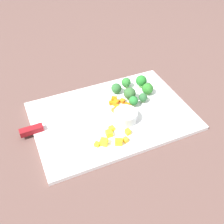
{
  "coord_description": "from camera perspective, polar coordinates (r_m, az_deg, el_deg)",
  "views": [
    {
      "loc": [
        0.24,
        0.56,
        0.57
      ],
      "look_at": [
        0.0,
        0.0,
        0.02
      ],
      "focal_mm": 43.06,
      "sensor_mm": 36.0,
      "label": 1
    }
  ],
  "objects": [
    {
      "name": "pepper_dice_6",
      "position": [
        0.76,
        -0.63,
        -4.55
      ],
      "size": [
        0.02,
        0.02,
        0.02
      ],
      "primitive_type": "cube",
      "rotation": [
        0.0,
        0.0,
        3.07
      ],
      "color": "yellow",
      "rests_on": "cutting_board"
    },
    {
      "name": "broccoli_floret_2",
      "position": [
        0.86,
        3.77,
        3.94
      ],
      "size": [
        0.04,
        0.04,
        0.05
      ],
      "color": "#86B162",
      "rests_on": "cutting_board"
    },
    {
      "name": "broccoli_floret_5",
      "position": [
        0.92,
        6.23,
        6.58
      ],
      "size": [
        0.04,
        0.04,
        0.05
      ],
      "color": "#81C064",
      "rests_on": "cutting_board"
    },
    {
      "name": "pepper_dice_1",
      "position": [
        0.73,
        -3.21,
        -6.85
      ],
      "size": [
        0.02,
        0.02,
        0.01
      ],
      "primitive_type": "cube",
      "rotation": [
        0.0,
        0.0,
        2.3
      ],
      "color": "yellow",
      "rests_on": "cutting_board"
    },
    {
      "name": "ground_plane",
      "position": [
        0.83,
        -0.0,
        -1.12
      ],
      "size": [
        4.0,
        4.0,
        0.0
      ],
      "primitive_type": "plane",
      "color": "brown"
    },
    {
      "name": "broccoli_floret_6",
      "position": [
        0.84,
        4.59,
        2.37
      ],
      "size": [
        0.03,
        0.03,
        0.04
      ],
      "color": "#93AF5F",
      "rests_on": "cutting_board"
    },
    {
      "name": "prep_bowl",
      "position": [
        0.8,
        2.91,
        -0.84
      ],
      "size": [
        0.07,
        0.07,
        0.03
      ],
      "primitive_type": "cylinder",
      "color": "#B8BFBE",
      "rests_on": "cutting_board"
    },
    {
      "name": "chef_knife",
      "position": [
        0.81,
        -10.78,
        -2.07
      ],
      "size": [
        0.35,
        0.03,
        0.02
      ],
      "rotation": [
        0.0,
        0.0,
        3.17
      ],
      "color": "silver",
      "rests_on": "cutting_board"
    },
    {
      "name": "cutting_board",
      "position": [
        0.83,
        -0.0,
        -0.82
      ],
      "size": [
        0.48,
        0.33,
        0.01
      ],
      "primitive_type": "cube",
      "color": "white",
      "rests_on": "ground_plane"
    },
    {
      "name": "pepper_dice_3",
      "position": [
        0.76,
        3.39,
        -4.22
      ],
      "size": [
        0.01,
        0.02,
        0.01
      ],
      "primitive_type": "cube",
      "rotation": [
        0.0,
        0.0,
        0.13
      ],
      "color": "yellow",
      "rests_on": "cutting_board"
    },
    {
      "name": "pepper_dice_4",
      "position": [
        0.74,
        2.92,
        -5.92
      ],
      "size": [
        0.02,
        0.02,
        0.01
      ],
      "primitive_type": "cube",
      "rotation": [
        0.0,
        0.0,
        1.87
      ],
      "color": "yellow",
      "rests_on": "cutting_board"
    },
    {
      "name": "pepper_dice_0",
      "position": [
        0.73,
        1.41,
        -6.37
      ],
      "size": [
        0.02,
        0.02,
        0.02
      ],
      "primitive_type": "cube",
      "rotation": [
        0.0,
        0.0,
        2.73
      ],
      "color": "yellow",
      "rests_on": "cutting_board"
    },
    {
      "name": "carrot_dice_4",
      "position": [
        0.83,
        0.57,
        0.36
      ],
      "size": [
        0.02,
        0.02,
        0.01
      ],
      "primitive_type": "cube",
      "rotation": [
        0.0,
        0.0,
        0.19
      ],
      "color": "orange",
      "rests_on": "cutting_board"
    },
    {
      "name": "carrot_dice_6",
      "position": [
        0.87,
        0.45,
        2.64
      ],
      "size": [
        0.02,
        0.02,
        0.01
      ],
      "primitive_type": "cube",
      "rotation": [
        0.0,
        0.0,
        1.05
      ],
      "color": "orange",
      "rests_on": "cutting_board"
    },
    {
      "name": "broccoli_floret_0",
      "position": [
        0.9,
        0.93,
        5.03
      ],
      "size": [
        0.03,
        0.03,
        0.04
      ],
      "color": "#8BB75D",
      "rests_on": "cutting_board"
    },
    {
      "name": "carrot_dice_5",
      "position": [
        0.83,
        1.24,
        0.87
      ],
      "size": [
        0.02,
        0.02,
        0.02
      ],
      "primitive_type": "cube",
      "rotation": [
        0.0,
        0.0,
        0.64
      ],
      "color": "orange",
      "rests_on": "cutting_board"
    },
    {
      "name": "carrot_dice_7",
      "position": [
        0.85,
        0.74,
        1.92
      ],
      "size": [
        0.02,
        0.02,
        0.02
      ],
      "primitive_type": "cube",
      "rotation": [
        0.0,
        0.0,
        0.65
      ],
      "color": "orange",
      "rests_on": "cutting_board"
    },
    {
      "name": "broccoli_floret_3",
      "position": [
        0.92,
        3.01,
        6.28
      ],
      "size": [
        0.03,
        0.03,
        0.04
      ],
      "color": "#88AD5C",
      "rests_on": "cutting_board"
    },
    {
      "name": "carrot_dice_2",
      "position": [
        0.84,
        2.29,
        0.81
      ],
      "size": [
        0.02,
        0.02,
        0.01
      ],
      "primitive_type": "cube",
      "rotation": [
        0.0,
        0.0,
        0.62
      ],
      "color": "orange",
      "rests_on": "cutting_board"
    },
    {
      "name": "pepper_dice_5",
      "position": [
        0.77,
        -0.08,
        -3.51
      ],
      "size": [
        0.02,
        0.02,
        0.01
      ],
      "primitive_type": "cube",
      "rotation": [
        0.0,
        0.0,
        1.67
      ],
      "color": "yellow",
      "rests_on": "cutting_board"
    },
    {
      "name": "broccoli_floret_1",
      "position": [
        0.86,
        6.6,
        3.07
      ],
      "size": [
        0.03,
        0.03,
        0.03
      ],
      "color": "#7FAD66",
      "rests_on": "cutting_board"
    },
    {
      "name": "carrot_dice_1",
      "position": [
        0.85,
        3.12,
        1.38
      ],
      "size": [
        0.02,
        0.02,
        0.01
      ],
      "primitive_type": "cube",
      "rotation": [
        0.0,
        0.0,
        2.17
      ],
      "color": "orange",
      "rests_on": "cutting_board"
    },
    {
      "name": "carrot_dice_8",
      "position": [
        0.86,
        2.2,
        2.31
      ],
      "size": [
        0.02,
        0.02,
        0.01
      ],
      "primitive_type": "cube",
      "rotation": [
        0.0,
        0.0,
        0.53
      ],
      "color": "orange",
      "rests_on": "cutting_board"
    },
    {
      "name": "carrot_dice_3",
      "position": [
        0.84,
        3.87,
        0.77
      ],
      "size": [
        0.01,
        0.01,
        0.01
      ],
      "primitive_type": "cube",
      "rotation": [
        0.0,
        0.0,
        3.08
      ],
      "color": "orange",
      "rests_on": "cutting_board"
    },
    {
      "name": "broccoli_floret_4",
      "position": [
        0.9,
        7.55,
        4.91
      ],
      "size": [
        0.04,
        0.04,
        0.04
      ],
      "color": "#98BB5E",
      "rests_on": "cutting_board"
    },
    {
      "name": "pepper_dice_2",
      "position": [
        0.73,
        -1.73,
        -6.37
      ],
      "size": [
        0.03,
        0.03,
        0.02
      ],
      "primitive_type": "cube",
      "rotation": [
        0.0,
        0.0,
        2.45
      ],
      "color": "yellow",
      "rests_on": "cutting_board"
    },
    {
      "name": "carrot_dice_0",
      "position": [
        0.85,
        -0.2,
        1.89
      ],
      "size": [
        0.02,
        0.02,
        0.01
      ],
      "primitive_type": "cube",
      "rotation": [
        0.0,
        0.0,
        1.33
      ],
      "color": "orange",
      "rests_on": "cutting_board"
    }
  ]
}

